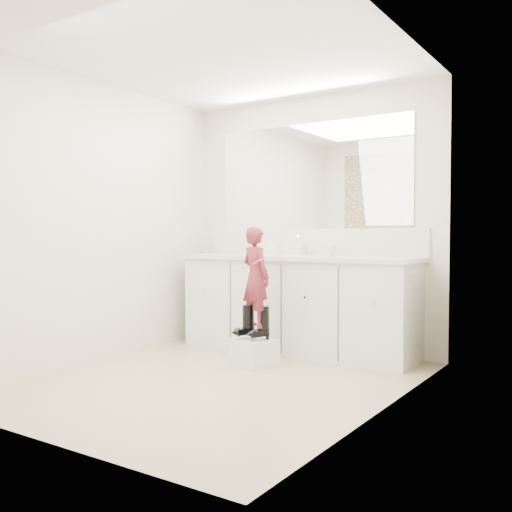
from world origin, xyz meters
The scene contains 19 objects.
floor centered at (0.00, 0.00, 0.00)m, with size 3.00×3.00×0.00m, color #91855F.
ceiling centered at (0.00, 0.00, 2.40)m, with size 3.00×3.00×0.00m, color white.
wall_back centered at (0.00, 1.50, 1.20)m, with size 2.60×2.60×0.00m, color beige.
wall_front centered at (0.00, -1.50, 1.20)m, with size 2.60×2.60×0.00m, color beige.
wall_left centered at (-1.30, 0.00, 1.20)m, with size 3.00×3.00×0.00m, color beige.
wall_right centered at (1.30, 0.00, 1.20)m, with size 3.00×3.00×0.00m, color beige.
vanity_cabinet centered at (0.00, 1.23, 0.42)m, with size 2.20×0.55×0.85m, color silver.
countertop centered at (0.00, 1.21, 0.87)m, with size 2.28×0.58×0.04m, color beige.
backsplash centered at (0.00, 1.49, 1.02)m, with size 2.28×0.03×0.25m, color beige.
mirror centered at (0.00, 1.49, 1.64)m, with size 2.00×0.02×1.00m, color white.
dot_panel centered at (0.00, -1.49, 1.65)m, with size 2.00×0.01×1.20m, color #472819.
faucet centered at (0.00, 1.38, 0.94)m, with size 0.08×0.08×0.10m, color silver.
cup centered at (0.33, 1.25, 0.94)m, with size 0.11×0.11×0.10m, color beige.
soap_bottle centered at (-0.25, 1.25, 0.99)m, with size 0.09×0.09×0.19m, color silver.
step_stool centered at (-0.03, 0.57, 0.11)m, with size 0.34×0.28×0.21m, color silver.
boot_left centered at (-0.11, 0.59, 0.35)m, with size 0.10×0.19×0.28m, color black, non-canonical shape.
boot_right centered at (0.04, 0.59, 0.35)m, with size 0.10×0.19×0.28m, color black, non-canonical shape.
toddler centered at (-0.03, 0.59, 0.73)m, with size 0.30×0.20×0.83m, color #AA3452.
toothbrush centered at (0.04, 0.51, 0.86)m, with size 0.01×0.01×0.14m, color #F15D97.
Camera 1 is at (2.56, -3.34, 1.07)m, focal length 40.00 mm.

